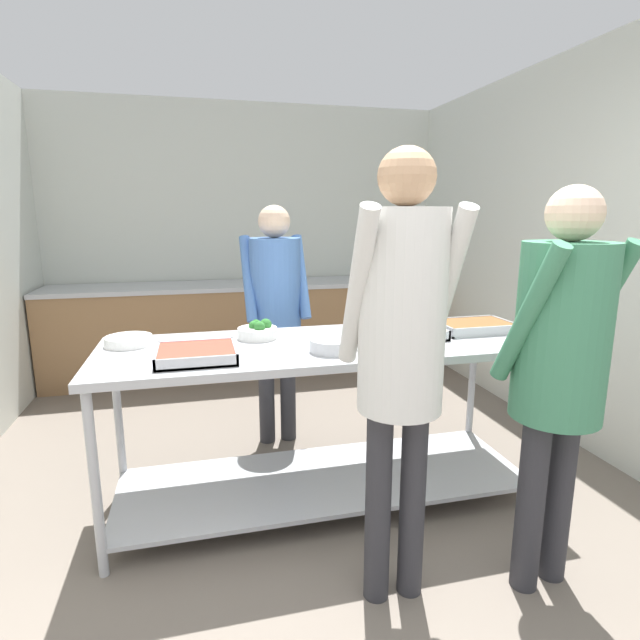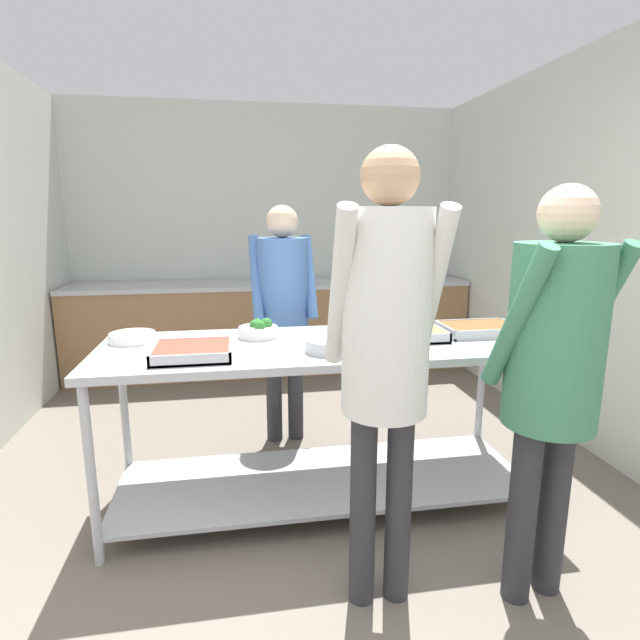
# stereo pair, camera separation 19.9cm
# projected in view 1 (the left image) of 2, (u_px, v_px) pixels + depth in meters

# --- Properties ---
(wall_rear) EXTENTS (4.05, 0.06, 2.65)m
(wall_rear) POSITION_uv_depth(u_px,v_px,m) (248.00, 238.00, 5.17)
(wall_rear) COLOR silver
(wall_rear) RESTS_ON ground_plane
(wall_right) EXTENTS (0.06, 4.24, 2.65)m
(wall_right) POSITION_uv_depth(u_px,v_px,m) (548.00, 247.00, 3.68)
(wall_right) COLOR silver
(wall_right) RESTS_ON ground_plane
(back_counter) EXTENTS (3.89, 0.65, 0.90)m
(back_counter) POSITION_uv_depth(u_px,v_px,m) (255.00, 327.00, 5.00)
(back_counter) COLOR olive
(back_counter) RESTS_ON ground_plane
(serving_counter) EXTENTS (2.30, 0.80, 0.91)m
(serving_counter) POSITION_uv_depth(u_px,v_px,m) (324.00, 395.00, 2.67)
(serving_counter) COLOR #ADAFB5
(serving_counter) RESTS_ON ground_plane
(plate_stack) EXTENTS (0.24, 0.24, 0.05)m
(plate_stack) POSITION_uv_depth(u_px,v_px,m) (129.00, 341.00, 2.56)
(plate_stack) COLOR white
(plate_stack) RESTS_ON serving_counter
(serving_tray_greens) EXTENTS (0.36, 0.33, 0.05)m
(serving_tray_greens) POSITION_uv_depth(u_px,v_px,m) (197.00, 354.00, 2.31)
(serving_tray_greens) COLOR #ADAFB5
(serving_tray_greens) RESTS_ON serving_counter
(broccoli_bowl) EXTENTS (0.21, 0.21, 0.10)m
(broccoli_bowl) POSITION_uv_depth(u_px,v_px,m) (258.00, 331.00, 2.70)
(broccoli_bowl) COLOR silver
(broccoli_bowl) RESTS_ON serving_counter
(sauce_pan) EXTENTS (0.37, 0.23, 0.06)m
(sauce_pan) POSITION_uv_depth(u_px,v_px,m) (333.00, 344.00, 2.44)
(sauce_pan) COLOR #ADAFB5
(sauce_pan) RESTS_ON serving_counter
(serving_tray_vegetables) EXTENTS (0.44, 0.33, 0.05)m
(serving_tray_vegetables) POSITION_uv_depth(u_px,v_px,m) (400.00, 332.00, 2.74)
(serving_tray_vegetables) COLOR #ADAFB5
(serving_tray_vegetables) RESTS_ON serving_counter
(serving_tray_roast) EXTENTS (0.42, 0.29, 0.05)m
(serving_tray_roast) POSITION_uv_depth(u_px,v_px,m) (473.00, 327.00, 2.87)
(serving_tray_roast) COLOR #ADAFB5
(serving_tray_roast) RESTS_ON serving_counter
(guest_serving_left) EXTENTS (0.43, 0.35, 1.80)m
(guest_serving_left) POSITION_uv_depth(u_px,v_px,m) (401.00, 333.00, 1.87)
(guest_serving_left) COLOR #2D2D33
(guest_serving_left) RESTS_ON ground_plane
(guest_serving_right) EXTENTS (0.49, 0.38, 1.67)m
(guest_serving_right) POSITION_uv_depth(u_px,v_px,m) (560.00, 352.00, 1.97)
(guest_serving_right) COLOR #2D2D33
(guest_serving_right) RESTS_ON ground_plane
(cook_behind_counter) EXTENTS (0.44, 0.34, 1.62)m
(cook_behind_counter) POSITION_uv_depth(u_px,v_px,m) (276.00, 300.00, 3.33)
(cook_behind_counter) COLOR #2D2D33
(cook_behind_counter) RESTS_ON ground_plane
(water_bottle) EXTENTS (0.08, 0.08, 0.23)m
(water_bottle) POSITION_uv_depth(u_px,v_px,m) (259.00, 272.00, 4.88)
(water_bottle) COLOR brown
(water_bottle) RESTS_ON back_counter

